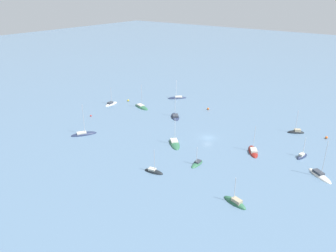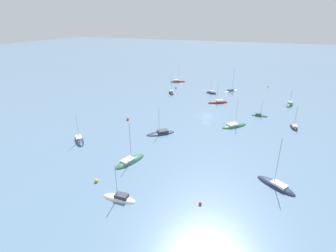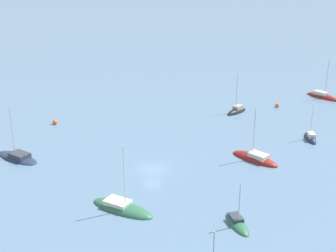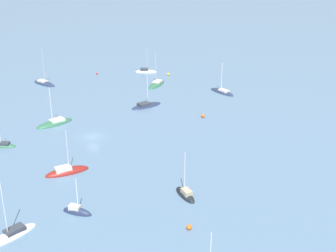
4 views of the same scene
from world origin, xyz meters
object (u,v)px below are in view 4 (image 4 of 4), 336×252
(sailboat_9, at_px, (55,124))
(mooring_buoy_2, at_px, (203,116))
(sailboat_1, at_px, (156,85))
(mooring_buoy_3, at_px, (189,227))
(sailboat_0, at_px, (77,212))
(sailboat_6, at_px, (222,92))
(sailboat_12, at_px, (67,172))
(mooring_buoy_4, at_px, (97,73))
(sailboat_10, at_px, (11,235))
(sailboat_5, at_px, (44,84))
(mooring_buoy_1, at_px, (168,74))
(sailboat_4, at_px, (185,195))
(sailboat_8, at_px, (146,72))
(sailboat_11, at_px, (3,146))
(sailboat_13, at_px, (146,106))

(sailboat_9, relative_size, mooring_buoy_2, 11.01)
(sailboat_1, distance_m, mooring_buoy_3, 69.96)
(sailboat_0, xyz_separation_m, sailboat_6, (61.13, -23.13, -0.04))
(sailboat_6, height_order, sailboat_12, sailboat_12)
(mooring_buoy_4, bearing_deg, sailboat_10, -174.96)
(sailboat_5, relative_size, mooring_buoy_1, 14.75)
(sailboat_6, bearing_deg, sailboat_0, 114.58)
(sailboat_4, bearing_deg, sailboat_9, 16.22)
(sailboat_8, height_order, mooring_buoy_1, sailboat_8)
(sailboat_8, bearing_deg, sailboat_11, -113.47)
(sailboat_1, relative_size, sailboat_10, 0.97)
(sailboat_1, height_order, sailboat_12, sailboat_1)
(sailboat_0, height_order, sailboat_13, sailboat_13)
(sailboat_5, relative_size, sailboat_12, 1.24)
(sailboat_1, bearing_deg, sailboat_11, -14.23)
(sailboat_10, distance_m, sailboat_11, 32.35)
(mooring_buoy_4, bearing_deg, mooring_buoy_3, -156.98)
(sailboat_4, height_order, sailboat_5, sailboat_5)
(sailboat_5, xyz_separation_m, mooring_buoy_2, (-21.19, -46.27, 0.36))
(sailboat_12, xyz_separation_m, mooring_buoy_3, (-15.34, -23.39, 0.32))
(sailboat_13, bearing_deg, mooring_buoy_2, -64.37)
(sailboat_11, relative_size, mooring_buoy_4, 10.37)
(sailboat_10, relative_size, sailboat_11, 1.80)
(sailboat_4, distance_m, sailboat_8, 73.95)
(mooring_buoy_3, bearing_deg, sailboat_8, 12.69)
(sailboat_13, bearing_deg, mooring_buoy_4, 84.08)
(sailboat_1, distance_m, mooring_buoy_4, 21.35)
(sailboat_10, relative_size, mooring_buoy_1, 14.08)
(sailboat_13, relative_size, mooring_buoy_4, 14.90)
(sailboat_13, xyz_separation_m, mooring_buoy_1, (27.34, -2.92, 0.27))
(sailboat_0, relative_size, sailboat_5, 0.62)
(sailboat_0, distance_m, sailboat_4, 18.00)
(sailboat_13, relative_size, mooring_buoy_3, 10.49)
(sailboat_1, xyz_separation_m, sailboat_12, (-53.32, 9.99, 0.02))
(sailboat_1, distance_m, sailboat_5, 32.34)
(sailboat_6, xyz_separation_m, mooring_buoy_1, (14.69, 16.26, 0.32))
(sailboat_1, xyz_separation_m, sailboat_8, (12.73, 4.93, 0.05))
(sailboat_12, bearing_deg, mooring_buoy_4, 66.72)
(sailboat_10, bearing_deg, sailboat_6, -168.39)
(sailboat_1, distance_m, mooring_buoy_1, 10.08)
(mooring_buoy_2, bearing_deg, sailboat_9, 102.52)
(sailboat_5, distance_m, sailboat_12, 55.57)
(mooring_buoy_3, bearing_deg, sailboat_10, 99.28)
(sailboat_0, relative_size, mooring_buoy_3, 8.52)
(sailboat_11, relative_size, sailboat_12, 0.66)
(mooring_buoy_4, bearing_deg, sailboat_13, -144.16)
(sailboat_0, distance_m, mooring_buoy_1, 76.13)
(sailboat_1, relative_size, mooring_buoy_2, 12.08)
(sailboat_4, xyz_separation_m, sailboat_11, (15.46, 38.62, -0.04))
(mooring_buoy_1, bearing_deg, sailboat_13, 173.91)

